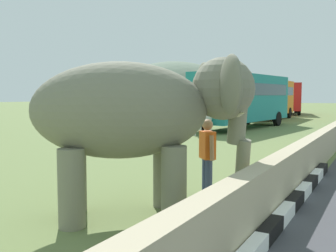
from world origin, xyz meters
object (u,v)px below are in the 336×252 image
object	(u,v)px
bus_orange	(270,96)
cow_near	(203,119)
elephant	(142,112)
bus_red	(287,96)
person_handler	(207,154)
bus_teal	(243,96)

from	to	relation	value
bus_orange	cow_near	xyz separation A→B (m)	(-15.71, -0.57, -1.21)
elephant	bus_red	world-z (taller)	bus_red
person_handler	cow_near	distance (m)	12.47
person_handler	bus_red	xyz separation A→B (m)	(37.75, 6.60, 1.15)
cow_near	bus_orange	bearing A→B (deg)	2.06
bus_teal	person_handler	bearing A→B (deg)	-163.86
person_handler	bus_teal	distance (m)	17.67
elephant	bus_orange	xyz separation A→B (m)	(28.75, 5.28, 0.22)
bus_orange	cow_near	size ratio (longest dim) A/B	4.28
elephant	bus_teal	world-z (taller)	bus_teal
bus_red	bus_orange	bearing A→B (deg)	-175.69
bus_teal	cow_near	distance (m)	5.75
cow_near	bus_teal	bearing A→B (deg)	-3.32
elephant	bus_red	xyz separation A→B (m)	(39.46, 6.08, 0.22)
elephant	cow_near	size ratio (longest dim) A/B	2.02
elephant	person_handler	distance (m)	2.01
bus_orange	cow_near	bearing A→B (deg)	-177.94
elephant	person_handler	world-z (taller)	elephant
bus_teal	cow_near	bearing A→B (deg)	176.68
elephant	person_handler	bearing A→B (deg)	-16.67
bus_red	cow_near	bearing A→B (deg)	-177.03
elephant	cow_near	distance (m)	13.90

